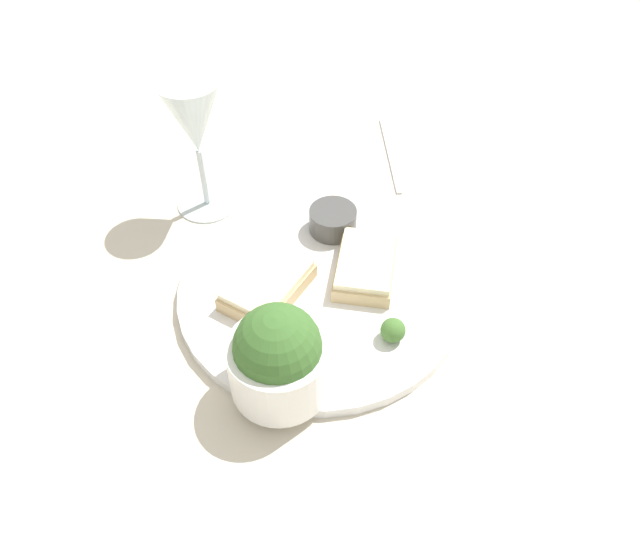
{
  "coord_description": "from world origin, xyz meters",
  "views": [
    {
      "loc": [
        0.47,
        0.08,
        0.55
      ],
      "look_at": [
        0.0,
        0.0,
        0.03
      ],
      "focal_mm": 35.0,
      "sensor_mm": 36.0,
      "label": 1
    }
  ],
  "objects_px": {
    "cheese_toast_far": "(268,285)",
    "wine_glass": "(194,123)",
    "salad_bowl": "(278,357)",
    "cheese_toast_near": "(366,266)",
    "sauce_ramekin": "(335,219)",
    "fork": "(390,153)"
  },
  "relations": [
    {
      "from": "salad_bowl",
      "to": "sauce_ramekin",
      "type": "bearing_deg",
      "value": 174.99
    },
    {
      "from": "sauce_ramekin",
      "to": "cheese_toast_near",
      "type": "relative_size",
      "value": 0.58
    },
    {
      "from": "cheese_toast_near",
      "to": "salad_bowl",
      "type": "bearing_deg",
      "value": -21.82
    },
    {
      "from": "sauce_ramekin",
      "to": "wine_glass",
      "type": "distance_m",
      "value": 0.21
    },
    {
      "from": "sauce_ramekin",
      "to": "salad_bowl",
      "type": "bearing_deg",
      "value": -5.01
    },
    {
      "from": "cheese_toast_far",
      "to": "wine_glass",
      "type": "relative_size",
      "value": 0.67
    },
    {
      "from": "wine_glass",
      "to": "fork",
      "type": "bearing_deg",
      "value": 122.75
    },
    {
      "from": "salad_bowl",
      "to": "cheese_toast_near",
      "type": "height_order",
      "value": "salad_bowl"
    },
    {
      "from": "salad_bowl",
      "to": "cheese_toast_far",
      "type": "bearing_deg",
      "value": -161.65
    },
    {
      "from": "salad_bowl",
      "to": "wine_glass",
      "type": "relative_size",
      "value": 0.58
    },
    {
      "from": "wine_glass",
      "to": "fork",
      "type": "height_order",
      "value": "wine_glass"
    },
    {
      "from": "fork",
      "to": "wine_glass",
      "type": "bearing_deg",
      "value": -57.25
    },
    {
      "from": "salad_bowl",
      "to": "cheese_toast_near",
      "type": "xyz_separation_m",
      "value": [
        -0.17,
        0.07,
        -0.03
      ]
    },
    {
      "from": "sauce_ramekin",
      "to": "fork",
      "type": "height_order",
      "value": "sauce_ramekin"
    },
    {
      "from": "salad_bowl",
      "to": "cheese_toast_near",
      "type": "bearing_deg",
      "value": 158.18
    },
    {
      "from": "cheese_toast_near",
      "to": "fork",
      "type": "xyz_separation_m",
      "value": [
        -0.26,
        0.01,
        -0.02
      ]
    },
    {
      "from": "sauce_ramekin",
      "to": "fork",
      "type": "distance_m",
      "value": 0.2
    },
    {
      "from": "wine_glass",
      "to": "salad_bowl",
      "type": "bearing_deg",
      "value": 30.08
    },
    {
      "from": "salad_bowl",
      "to": "fork",
      "type": "xyz_separation_m",
      "value": [
        -0.42,
        0.08,
        -0.06
      ]
    },
    {
      "from": "sauce_ramekin",
      "to": "wine_glass",
      "type": "height_order",
      "value": "wine_glass"
    },
    {
      "from": "salad_bowl",
      "to": "cheese_toast_far",
      "type": "height_order",
      "value": "salad_bowl"
    },
    {
      "from": "cheese_toast_far",
      "to": "fork",
      "type": "distance_m",
      "value": 0.33
    }
  ]
}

